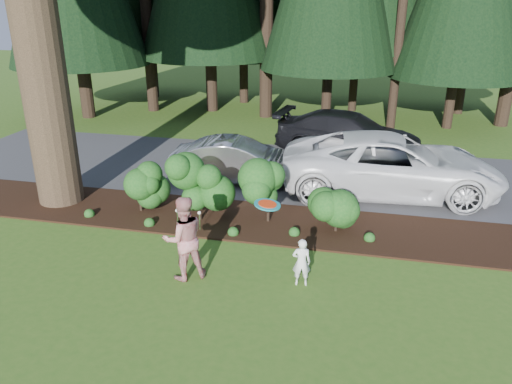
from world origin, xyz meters
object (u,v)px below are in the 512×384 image
at_px(car_dark_suv, 349,134).
at_px(child, 301,262).
at_px(car_white_suv, 392,165).
at_px(frisbee, 267,205).
at_px(adult, 184,238).
at_px(car_silver_wagon, 238,161).

xyz_separation_m(car_dark_suv, child, (-0.46, -9.33, -0.29)).
xyz_separation_m(car_white_suv, frisbee, (-2.66, -5.54, 0.77)).
height_order(car_white_suv, child, car_white_suv).
relative_size(adult, frisbee, 3.39).
distance_m(car_dark_suv, adult, 10.02).
bearing_deg(child, adult, -3.79).
bearing_deg(frisbee, child, -9.88).
bearing_deg(car_silver_wagon, adult, 178.20).
xyz_separation_m(car_silver_wagon, frisbee, (2.08, -5.48, 0.97)).
relative_size(car_silver_wagon, frisbee, 7.70).
bearing_deg(car_white_suv, adult, 138.80).
bearing_deg(child, car_silver_wagon, -72.92).
distance_m(adult, frisbee, 1.91).
distance_m(car_dark_suv, frisbee, 9.32).
bearing_deg(adult, car_white_suv, -160.73).
bearing_deg(car_white_suv, car_dark_suv, 16.65).
distance_m(car_silver_wagon, child, 6.29).
distance_m(car_white_suv, adult, 7.36).
height_order(child, frisbee, frisbee).
bearing_deg(adult, child, 151.51).
xyz_separation_m(car_silver_wagon, adult, (0.38, -5.87, 0.20)).
relative_size(car_white_suv, car_dark_suv, 1.18).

